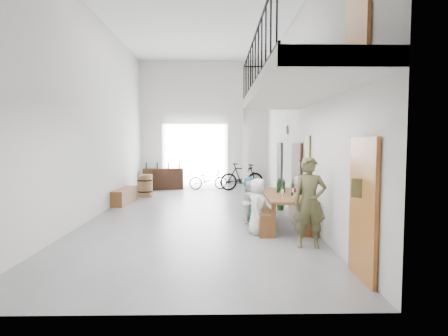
{
  "coord_description": "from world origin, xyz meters",
  "views": [
    {
      "loc": [
        0.57,
        -10.27,
        2.03
      ],
      "look_at": [
        0.74,
        -0.5,
        1.34
      ],
      "focal_mm": 30.0,
      "sensor_mm": 36.0,
      "label": 1
    }
  ],
  "objects_px": {
    "host_standing": "(310,202)",
    "bicycle_near": "(208,179)",
    "tasting_table": "(286,197)",
    "side_bench": "(125,196)",
    "serving_counter": "(163,179)",
    "bench_inner": "(262,217)",
    "oak_barrel": "(145,186)"
  },
  "relations": [
    {
      "from": "serving_counter",
      "to": "host_standing",
      "type": "relative_size",
      "value": 0.97
    },
    {
      "from": "serving_counter",
      "to": "bicycle_near",
      "type": "bearing_deg",
      "value": -11.68
    },
    {
      "from": "oak_barrel",
      "to": "serving_counter",
      "type": "xyz_separation_m",
      "value": [
        0.36,
        2.15,
        0.03
      ]
    },
    {
      "from": "bicycle_near",
      "to": "serving_counter",
      "type": "bearing_deg",
      "value": 80.21
    },
    {
      "from": "serving_counter",
      "to": "bench_inner",
      "type": "bearing_deg",
      "value": -74.59
    },
    {
      "from": "tasting_table",
      "to": "bicycle_near",
      "type": "height_order",
      "value": "bicycle_near"
    },
    {
      "from": "side_bench",
      "to": "oak_barrel",
      "type": "relative_size",
      "value": 2.12
    },
    {
      "from": "oak_barrel",
      "to": "bicycle_near",
      "type": "relative_size",
      "value": 0.51
    },
    {
      "from": "bench_inner",
      "to": "oak_barrel",
      "type": "distance_m",
      "value": 6.24
    },
    {
      "from": "tasting_table",
      "to": "side_bench",
      "type": "bearing_deg",
      "value": 144.41
    },
    {
      "from": "bench_inner",
      "to": "bicycle_near",
      "type": "relative_size",
      "value": 1.29
    },
    {
      "from": "oak_barrel",
      "to": "side_bench",
      "type": "bearing_deg",
      "value": -105.22
    },
    {
      "from": "tasting_table",
      "to": "side_bench",
      "type": "distance_m",
      "value": 5.87
    },
    {
      "from": "oak_barrel",
      "to": "host_standing",
      "type": "distance_m",
      "value": 8.05
    },
    {
      "from": "bench_inner",
      "to": "oak_barrel",
      "type": "xyz_separation_m",
      "value": [
        -3.73,
        5.0,
        0.17
      ]
    },
    {
      "from": "serving_counter",
      "to": "bicycle_near",
      "type": "height_order",
      "value": "serving_counter"
    },
    {
      "from": "side_bench",
      "to": "host_standing",
      "type": "height_order",
      "value": "host_standing"
    },
    {
      "from": "side_bench",
      "to": "oak_barrel",
      "type": "bearing_deg",
      "value": 74.78
    },
    {
      "from": "bicycle_near",
      "to": "host_standing",
      "type": "bearing_deg",
      "value": -174.14
    },
    {
      "from": "bench_inner",
      "to": "bicycle_near",
      "type": "bearing_deg",
      "value": 101.12
    },
    {
      "from": "host_standing",
      "to": "bicycle_near",
      "type": "xyz_separation_m",
      "value": [
        -2.16,
        8.79,
        -0.44
      ]
    },
    {
      "from": "tasting_table",
      "to": "serving_counter",
      "type": "bearing_deg",
      "value": 120.12
    },
    {
      "from": "tasting_table",
      "to": "bench_inner",
      "type": "height_order",
      "value": "tasting_table"
    },
    {
      "from": "side_bench",
      "to": "serving_counter",
      "type": "bearing_deg",
      "value": 78.24
    },
    {
      "from": "tasting_table",
      "to": "host_standing",
      "type": "xyz_separation_m",
      "value": [
        0.14,
        -1.76,
        0.17
      ]
    },
    {
      "from": "tasting_table",
      "to": "side_bench",
      "type": "relative_size",
      "value": 1.44
    },
    {
      "from": "oak_barrel",
      "to": "bicycle_near",
      "type": "xyz_separation_m",
      "value": [
        2.28,
        2.09,
        0.02
      ]
    },
    {
      "from": "tasting_table",
      "to": "oak_barrel",
      "type": "xyz_separation_m",
      "value": [
        -4.31,
        4.94,
        -0.29
      ]
    },
    {
      "from": "serving_counter",
      "to": "bicycle_near",
      "type": "xyz_separation_m",
      "value": [
        1.93,
        -0.06,
        -0.02
      ]
    },
    {
      "from": "bench_inner",
      "to": "side_bench",
      "type": "bearing_deg",
      "value": 138.88
    },
    {
      "from": "side_bench",
      "to": "bicycle_near",
      "type": "bearing_deg",
      "value": 52.9
    },
    {
      "from": "bench_inner",
      "to": "serving_counter",
      "type": "relative_size",
      "value": 1.24
    }
  ]
}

